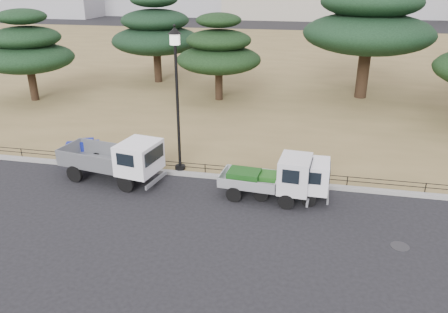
% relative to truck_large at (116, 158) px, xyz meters
% --- Properties ---
extents(ground, '(220.00, 220.00, 0.00)m').
position_rel_truck_large_xyz_m(ground, '(4.54, -1.53, -1.04)').
color(ground, black).
extents(lawn, '(120.00, 56.00, 0.15)m').
position_rel_truck_large_xyz_m(lawn, '(4.54, 29.07, -0.97)').
color(lawn, olive).
rests_on(lawn, ground).
extents(curb, '(120.00, 0.25, 0.16)m').
position_rel_truck_large_xyz_m(curb, '(4.54, 1.07, -0.96)').
color(curb, gray).
rests_on(curb, ground).
extents(truck_large, '(4.52, 2.37, 1.88)m').
position_rel_truck_large_xyz_m(truck_large, '(0.00, 0.00, 0.00)').
color(truck_large, black).
rests_on(truck_large, ground).
extents(truck_kei_front, '(3.54, 1.74, 1.82)m').
position_rel_truck_large_xyz_m(truck_kei_front, '(6.61, -0.27, -0.14)').
color(truck_kei_front, black).
rests_on(truck_kei_front, ground).
extents(truck_kei_rear, '(3.11, 1.39, 1.62)m').
position_rel_truck_large_xyz_m(truck_kei_rear, '(7.45, -0.04, -0.24)').
color(truck_kei_rear, black).
rests_on(truck_kei_rear, ground).
extents(street_lamp, '(0.55, 0.55, 6.10)m').
position_rel_truck_large_xyz_m(street_lamp, '(2.36, 1.37, 3.23)').
color(street_lamp, black).
rests_on(street_lamp, lawn).
extents(pipe_fence, '(38.00, 0.04, 0.40)m').
position_rel_truck_large_xyz_m(pipe_fence, '(4.54, 1.22, -0.60)').
color(pipe_fence, black).
rests_on(pipe_fence, lawn).
extents(tarp_pile, '(1.80, 1.58, 1.00)m').
position_rel_truck_large_xyz_m(tarp_pile, '(-2.44, 1.59, -0.49)').
color(tarp_pile, navy).
rests_on(tarp_pile, lawn).
extents(manhole, '(0.60, 0.60, 0.01)m').
position_rel_truck_large_xyz_m(manhole, '(11.04, -2.73, -1.04)').
color(manhole, '#2D2D30').
rests_on(manhole, ground).
extents(pine_west_far, '(5.98, 5.98, 6.04)m').
position_rel_truck_large_xyz_m(pine_west_far, '(-10.97, 10.54, 2.59)').
color(pine_west_far, black).
rests_on(pine_west_far, lawn).
extents(pine_west_near, '(6.89, 6.89, 6.89)m').
position_rel_truck_large_xyz_m(pine_west_near, '(-4.55, 17.68, 3.08)').
color(pine_west_near, black).
rests_on(pine_west_near, lawn).
extents(pine_center_left, '(5.68, 5.68, 5.78)m').
position_rel_truck_large_xyz_m(pine_center_left, '(1.47, 13.29, 2.44)').
color(pine_center_left, black).
rests_on(pine_center_left, lawn).
extents(pine_center_right, '(8.62, 8.62, 9.15)m').
position_rel_truck_large_xyz_m(pine_center_right, '(11.12, 15.95, 4.41)').
color(pine_center_right, black).
rests_on(pine_center_right, lawn).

